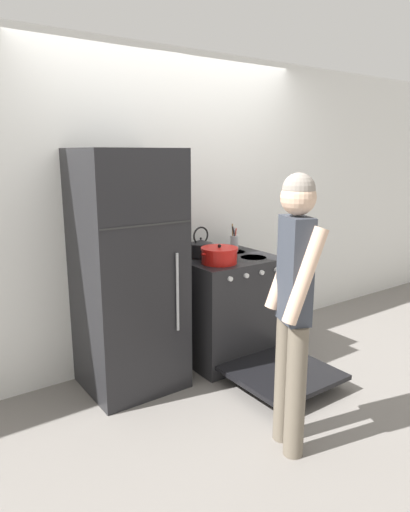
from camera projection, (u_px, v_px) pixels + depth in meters
The scene contains 8 objects.
ground_plane at pixel (176, 350), 4.10m from camera, with size 14.00×14.00×0.00m, color slate.
wall_back at pixel (172, 208), 3.84m from camera, with size 10.00×0.06×2.55m.
refrigerator at pixel (128, 272), 3.32m from camera, with size 0.69×0.66×1.77m.
stove_range at pixel (229, 309), 3.88m from camera, with size 0.79×1.38×0.88m.
dutch_oven_pot at pixel (219, 255), 3.58m from camera, with size 0.33×0.29×0.15m.
tea_kettle at pixel (201, 248), 3.80m from camera, with size 0.24×0.20×0.26m.
utensil_jar at pixel (234, 243), 4.01m from camera, with size 0.07×0.07×0.25m.
person at pixel (294, 299), 2.56m from camera, with size 0.34×0.39×1.63m.
Camera 1 is at (-2.00, -3.26, 1.74)m, focal length 32.00 mm.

